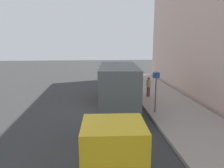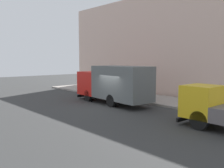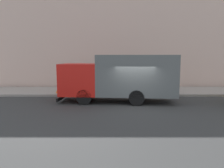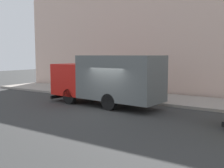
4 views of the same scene
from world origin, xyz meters
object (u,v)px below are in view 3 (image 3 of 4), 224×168
object	(u,v)px
traffic_cone_orange	(59,89)
street_sign_post	(139,74)
large_utility_truck	(120,77)
pedestrian_walking	(89,82)

from	to	relation	value
traffic_cone_orange	street_sign_post	size ratio (longest dim) A/B	0.23
traffic_cone_orange	street_sign_post	xyz separation A→B (m)	(-0.30, -6.47, 1.27)
large_utility_truck	pedestrian_walking	size ratio (longest dim) A/B	4.87
traffic_cone_orange	large_utility_truck	bearing A→B (deg)	-117.79
traffic_cone_orange	street_sign_post	bearing A→B (deg)	-92.68
large_utility_truck	traffic_cone_orange	xyz separation A→B (m)	(2.59, 4.92, -1.25)
pedestrian_walking	street_sign_post	size ratio (longest dim) A/B	0.61
large_utility_truck	street_sign_post	bearing A→B (deg)	-29.61
large_utility_truck	traffic_cone_orange	distance (m)	5.70
large_utility_truck	traffic_cone_orange	size ratio (longest dim) A/B	12.69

